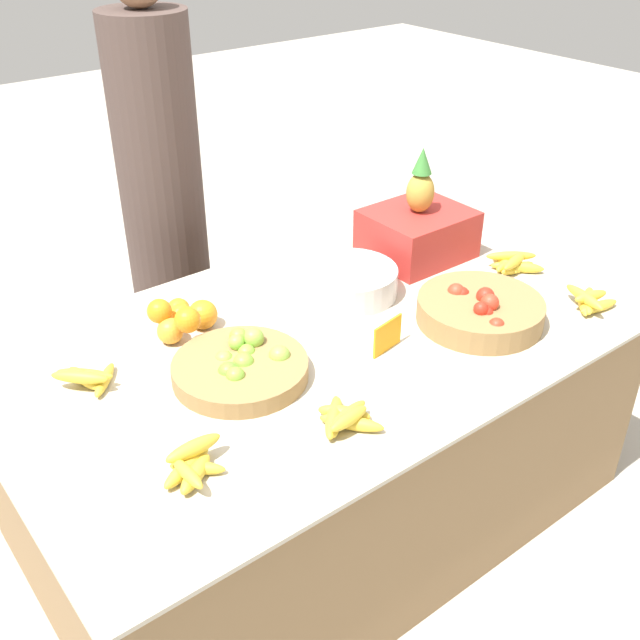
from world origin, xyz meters
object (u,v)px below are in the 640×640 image
Objects in this scene: lime_bowl at (241,367)px; vendor_person at (164,209)px; metal_bowl at (350,281)px; price_sign at (387,336)px; produce_crate at (417,229)px; tomato_basket at (480,310)px.

vendor_person reaches higher than lime_bowl.
lime_bowl is 0.51m from metal_bowl.
price_sign reaches higher than metal_bowl.
lime_bowl is 0.94× the size of produce_crate.
price_sign is (-0.12, -0.30, 0.00)m from metal_bowl.
lime_bowl is 0.97× the size of tomato_basket.
metal_bowl is at bearing -169.23° from produce_crate.
tomato_basket is 0.23× the size of vendor_person.
price_sign is 0.30× the size of produce_crate.
tomato_basket is at bearing -15.62° from lime_bowl.
metal_bowl is at bearing -75.08° from vendor_person.
vendor_person is (-0.54, 0.71, -0.02)m from produce_crate.
price_sign is at bearing -111.55° from metal_bowl.
price_sign is at bearing -141.67° from produce_crate.
produce_crate is at bearing 10.77° from metal_bowl.
price_sign is 1.07m from vendor_person.
produce_crate is at bearing 27.82° from price_sign.
vendor_person is at bearing 104.92° from metal_bowl.
produce_crate reaches higher than metal_bowl.
metal_bowl is at bearing 57.94° from price_sign.
vendor_person reaches higher than produce_crate.
tomato_basket is 0.31m from price_sign.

